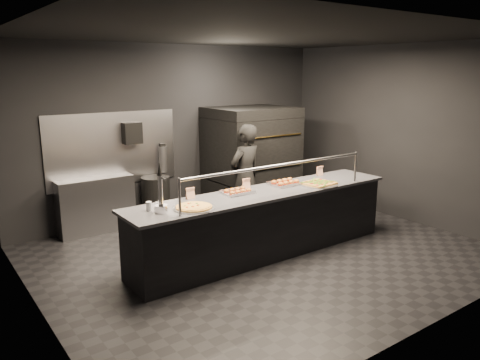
{
  "coord_description": "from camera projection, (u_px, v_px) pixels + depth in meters",
  "views": [
    {
      "loc": [
        -3.96,
        -4.86,
        2.54
      ],
      "look_at": [
        -0.29,
        0.2,
        1.08
      ],
      "focal_mm": 35.0,
      "sensor_mm": 36.0,
      "label": 1
    }
  ],
  "objects": [
    {
      "name": "service_counter",
      "position": [
        265.0,
        223.0,
        6.57
      ],
      "size": [
        4.1,
        0.78,
        1.37
      ],
      "color": "black",
      "rests_on": "ground"
    },
    {
      "name": "slider_tray_b",
      "position": [
        285.0,
        183.0,
        6.86
      ],
      "size": [
        0.49,
        0.39,
        0.07
      ],
      "color": "silver",
      "rests_on": "service_counter"
    },
    {
      "name": "slider_tray_a",
      "position": [
        238.0,
        191.0,
        6.37
      ],
      "size": [
        0.43,
        0.33,
        0.06
      ],
      "color": "silver",
      "rests_on": "service_counter"
    },
    {
      "name": "condiment_jar",
      "position": [
        151.0,
        206.0,
        5.58
      ],
      "size": [
        0.17,
        0.07,
        0.11
      ],
      "color": "silver",
      "rests_on": "service_counter"
    },
    {
      "name": "fire_extinguisher",
      "position": [
        163.0,
        159.0,
        8.13
      ],
      "size": [
        0.14,
        0.14,
        0.51
      ],
      "color": "#B2B2B7",
      "rests_on": "room"
    },
    {
      "name": "worker",
      "position": [
        245.0,
        177.0,
        7.64
      ],
      "size": [
        0.69,
        0.52,
        1.72
      ],
      "primitive_type": "imported",
      "rotation": [
        0.0,
        0.0,
        3.32
      ],
      "color": "black",
      "rests_on": "ground"
    },
    {
      "name": "prep_shelf",
      "position": [
        96.0,
        205.0,
        7.49
      ],
      "size": [
        1.2,
        0.35,
        0.9
      ],
      "primitive_type": "cube",
      "color": "#99999E",
      "rests_on": "ground"
    },
    {
      "name": "pizza_oven",
      "position": [
        251.0,
        159.0,
        8.64
      ],
      "size": [
        1.5,
        1.23,
        1.91
      ],
      "color": "black",
      "rests_on": "ground"
    },
    {
      "name": "room",
      "position": [
        262.0,
        150.0,
        6.36
      ],
      "size": [
        6.04,
        6.0,
        3.0
      ],
      "color": "black",
      "rests_on": "ground"
    },
    {
      "name": "tent_cards",
      "position": [
        257.0,
        182.0,
        6.71
      ],
      "size": [
        2.49,
        0.04,
        0.15
      ],
      "color": "white",
      "rests_on": "service_counter"
    },
    {
      "name": "square_pizza",
      "position": [
        319.0,
        183.0,
        6.85
      ],
      "size": [
        0.54,
        0.54,
        0.05
      ],
      "color": "silver",
      "rests_on": "service_counter"
    },
    {
      "name": "round_pizza",
      "position": [
        194.0,
        207.0,
        5.67
      ],
      "size": [
        0.51,
        0.51,
        0.03
      ],
      "color": "silver",
      "rests_on": "service_counter"
    },
    {
      "name": "towel_dispenser",
      "position": [
        132.0,
        133.0,
        7.69
      ],
      "size": [
        0.3,
        0.2,
        0.35
      ],
      "primitive_type": "cube",
      "color": "black",
      "rests_on": "room"
    },
    {
      "name": "trash_bin",
      "position": [
        156.0,
        200.0,
        7.98
      ],
      "size": [
        0.48,
        0.48,
        0.8
      ],
      "primitive_type": "cylinder",
      "color": "black",
      "rests_on": "ground"
    },
    {
      "name": "beer_tap",
      "position": [
        161.0,
        198.0,
        5.47
      ],
      "size": [
        0.16,
        0.22,
        0.6
      ],
      "color": "silver",
      "rests_on": "service_counter"
    }
  ]
}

